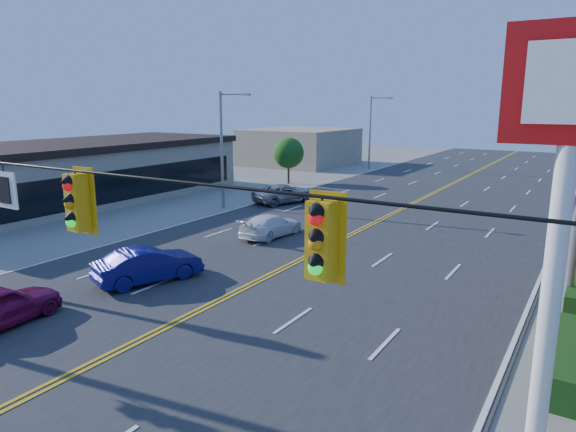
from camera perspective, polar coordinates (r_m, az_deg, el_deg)
The scene contains 12 objects.
ground at distance 14.75m, azimuth -29.02°, elevation -18.40°, with size 160.00×160.00×0.00m, color gray.
road at distance 29.10m, azimuth 7.37°, elevation -1.94°, with size 20.00×120.00×0.06m, color #2D2D30.
kfc_pylon at distance 9.83m, azimuth 28.46°, elevation 4.29°, with size 2.20×0.36×8.50m.
strip_mall at distance 41.39m, azimuth -22.86°, elevation 4.58°, with size 10.40×26.40×4.40m.
streetlight_se at distance 19.94m, azimuth 29.35°, elevation 3.13°, with size 2.55×0.25×8.00m.
streetlight_sw at distance 35.72m, azimuth -7.14°, elevation 8.01°, with size 2.55×0.25×8.00m.
streetlight_nw at distance 58.26m, azimuth 9.30°, elevation 9.60°, with size 2.55×0.25×8.00m.
tree_west at distance 46.92m, azimuth 0.05°, elevation 7.02°, with size 2.80×2.80×4.20m.
bld_west_far at distance 62.52m, azimuth 1.35°, elevation 7.72°, with size 11.00×12.00×4.20m, color tan.
car_blue at distance 21.70m, azimuth -15.24°, elevation -5.40°, with size 1.50×4.31×1.42m, color navy.
car_white at distance 28.05m, azimuth -1.89°, elevation -1.17°, with size 1.70×4.18×1.21m, color white.
car_silver at distance 37.65m, azimuth -0.39°, elevation 2.43°, with size 2.23×4.83×1.34m, color #9B9CA0.
Camera 1 is at (11.54, -5.75, 7.17)m, focal length 32.00 mm.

